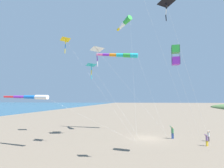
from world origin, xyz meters
The scene contains 12 objects.
ground_plane centered at (0.00, 0.00, 0.00)m, with size 600.00×600.00×0.00m, color #756654.
person_adult_flyer centered at (3.35, 0.36, 0.94)m, with size 0.51×0.40×1.73m.
person_child_green_jacket centered at (6.52, -3.00, 0.75)m, with size 0.47×0.40×1.37m.
person_child_grey_jacket centered at (7.59, -0.48, 0.76)m, with size 0.33×0.42×1.39m.
kite_windsock_white_trailing centered at (-3.17, 3.81, 18.36)m, with size 3.51×7.58×19.14m.
kite_delta_checkered_midright centered at (-7.08, -0.13, 12.65)m, with size 11.13×1.68×13.07m.
kite_delta_yellow_midlevel centered at (-12.79, 1.55, 15.01)m, with size 12.39×5.15×15.43m.
kite_windsock_blue_topmost centered at (-13.24, -6.44, 5.55)m, with size 15.48×5.76×5.79m.
kite_windsock_black_fish_shape centered at (-3.96, 6.21, 13.29)m, with size 11.60×5.99×13.95m.
kite_delta_teal_far_right centered at (1.27, -10.46, 13.17)m, with size 5.71×6.08×13.56m.
kite_delta_green_low_center centered at (-8.26, 0.94, 10.55)m, with size 8.34×3.47×10.88m.
kite_box_long_streamer_left centered at (2.49, -7.47, 9.54)m, with size 3.57×3.23×10.48m.
Camera 1 is at (-1.10, -24.88, 5.23)m, focal length 28.16 mm.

